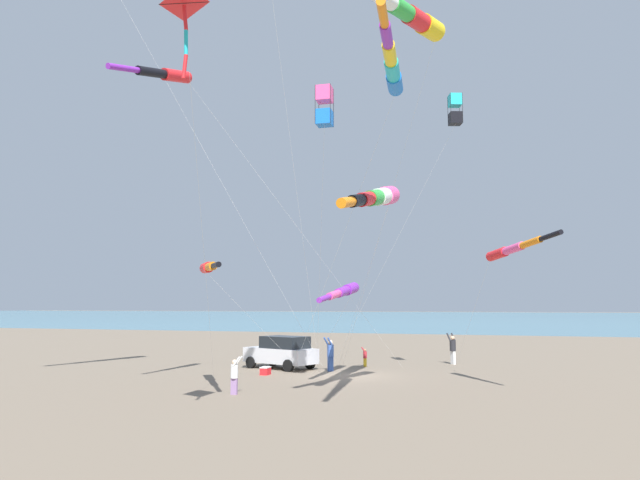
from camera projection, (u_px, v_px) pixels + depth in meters
ground_plane at (348, 376)px, 30.38m from camera, size 600.00×600.00×0.00m
ocean_water_strip at (481, 317)px, 186.71m from camera, size 240.00×600.00×0.01m
parked_car at (282, 352)px, 33.87m from camera, size 3.29×4.68×1.85m
cooler_box at (265, 371)px, 30.80m from camera, size 0.62×0.42×0.42m
person_adult_flyer at (453, 347)px, 36.31m from camera, size 0.68×0.67×1.91m
person_child_green_jacket at (330, 353)px, 32.52m from camera, size 0.67×0.62×1.87m
person_child_grey_jacket at (365, 356)px, 34.94m from camera, size 0.31×0.38×1.15m
person_bystander_far at (235, 374)px, 24.06m from camera, size 0.38×0.48×1.55m
kite_box_small_distant at (324, 107)px, 24.05m from camera, size 11.77×4.36×12.55m
kite_windsock_long_streamer_left at (209, 267)px, 24.76m from camera, size 12.32×3.56×5.54m
kite_windsock_red_high_left at (406, 12)px, 19.93m from camera, size 14.19×6.33×14.15m
kite_windsock_blue_topmost at (343, 291)px, 29.96m from camera, size 9.17×3.58×4.88m
kite_delta_checkered_midright at (184, 5)px, 15.76m from camera, size 14.29×6.69×11.94m
kite_windsock_rainbow_low_near at (376, 197)px, 25.96m from camera, size 14.37×5.01×9.40m
kite_windsock_magenta_far_left at (392, 65)px, 18.47m from camera, size 14.09×7.66×11.52m
kite_windsock_green_low_center at (512, 249)px, 25.38m from camera, size 11.44×5.11×6.48m
kite_windsock_purple_drifting at (163, 74)px, 24.88m from camera, size 17.32×8.04×14.07m
kite_box_black_fish_shape at (455, 110)px, 30.10m from camera, size 5.55×8.46×14.39m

